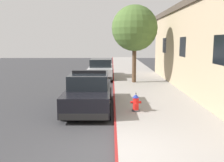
% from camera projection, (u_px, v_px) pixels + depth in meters
% --- Properties ---
extents(ground_plane, '(31.45, 60.00, 0.20)m').
position_uv_depth(ground_plane, '(51.00, 89.00, 16.57)').
color(ground_plane, '#353538').
extents(sidewalk_pavement, '(3.79, 60.00, 0.14)m').
position_uv_depth(sidewalk_pavement, '(144.00, 87.00, 16.54)').
color(sidewalk_pavement, gray).
rests_on(sidewalk_pavement, ground).
extents(curb_painted_edge, '(0.08, 60.00, 0.14)m').
position_uv_depth(curb_painted_edge, '(114.00, 87.00, 16.54)').
color(curb_painted_edge, maroon).
rests_on(curb_painted_edge, ground).
extents(police_cruiser, '(1.94, 4.84, 1.68)m').
position_uv_depth(police_cruiser, '(90.00, 92.00, 11.44)').
color(police_cruiser, black).
rests_on(police_cruiser, ground).
extents(parked_car_silver_ahead, '(1.94, 4.84, 1.56)m').
position_uv_depth(parked_car_silver_ahead, '(101.00, 69.00, 20.75)').
color(parked_car_silver_ahead, '#B2B5BA').
rests_on(parked_car_silver_ahead, ground).
extents(fire_hydrant, '(0.44, 0.40, 0.76)m').
position_uv_depth(fire_hydrant, '(136.00, 103.00, 10.46)').
color(fire_hydrant, '#4C4C51').
rests_on(fire_hydrant, sidewalk_pavement).
extents(street_tree, '(3.09, 3.09, 5.23)m').
position_uv_depth(street_tree, '(135.00, 28.00, 17.41)').
color(street_tree, brown).
rests_on(street_tree, sidewalk_pavement).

